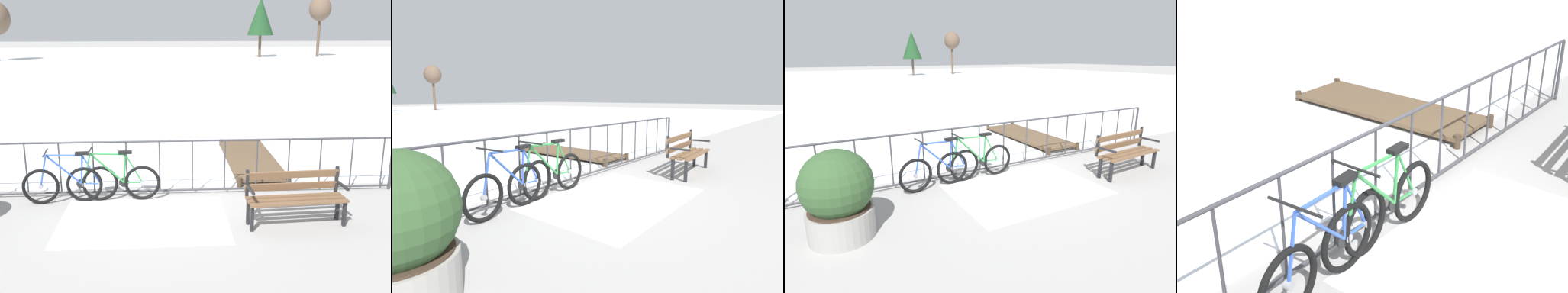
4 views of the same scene
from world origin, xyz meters
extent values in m
plane|color=gray|center=(0.00, 0.00, 0.00)|extent=(160.00, 160.00, 0.00)
cube|color=silver|center=(0.00, 28.40, 0.01)|extent=(80.00, 56.00, 0.03)
cube|color=white|center=(-0.26, -1.20, 0.00)|extent=(2.77, 1.94, 0.01)
cylinder|color=#38383D|center=(0.00, 0.00, 1.05)|extent=(9.00, 0.04, 0.04)
cylinder|color=#38383D|center=(0.00, 0.00, 0.08)|extent=(9.00, 0.04, 0.04)
cylinder|color=#38383D|center=(4.50, 0.00, 0.53)|extent=(0.06, 0.06, 1.05)
cylinder|color=#38383D|center=(-2.47, 0.00, 0.57)|extent=(0.03, 0.03, 0.97)
cylinder|color=#38383D|center=(-1.85, 0.00, 0.57)|extent=(0.03, 0.03, 0.97)
cylinder|color=#38383D|center=(-1.23, 0.00, 0.57)|extent=(0.03, 0.03, 0.97)
cylinder|color=#38383D|center=(-0.62, 0.00, 0.57)|extent=(0.03, 0.03, 0.97)
cylinder|color=#38383D|center=(0.00, 0.00, 0.57)|extent=(0.03, 0.03, 0.97)
cylinder|color=#38383D|center=(0.62, 0.00, 0.57)|extent=(0.03, 0.03, 0.97)
cylinder|color=#38383D|center=(1.23, 0.00, 0.57)|extent=(0.03, 0.03, 0.97)
cylinder|color=#38383D|center=(1.85, 0.00, 0.57)|extent=(0.03, 0.03, 0.97)
cylinder|color=#38383D|center=(2.47, 0.00, 0.57)|extent=(0.03, 0.03, 0.97)
cylinder|color=#38383D|center=(3.09, 0.00, 0.57)|extent=(0.03, 0.03, 0.97)
cylinder|color=#38383D|center=(3.70, 0.00, 0.57)|extent=(0.03, 0.03, 0.97)
cylinder|color=#38383D|center=(4.32, 0.00, 0.57)|extent=(0.03, 0.03, 0.97)
torus|color=black|center=(-0.32, -0.25, 0.33)|extent=(0.66, 0.07, 0.66)
cylinder|color=gray|center=(-0.32, -0.25, 0.33)|extent=(0.08, 0.06, 0.08)
torus|color=black|center=(-1.37, -0.28, 0.33)|extent=(0.66, 0.07, 0.66)
cylinder|color=gray|center=(-1.37, -0.28, 0.33)|extent=(0.08, 0.06, 0.08)
cylinder|color=#2D843D|center=(-0.63, -0.26, 0.62)|extent=(0.08, 0.04, 0.53)
cylinder|color=#2D843D|center=(-0.95, -0.27, 0.63)|extent=(0.61, 0.05, 0.59)
cylinder|color=#2D843D|center=(-0.93, -0.27, 0.90)|extent=(0.63, 0.05, 0.07)
cylinder|color=#2D843D|center=(-0.49, -0.26, 0.34)|extent=(0.34, 0.04, 0.05)
cylinder|color=#2D843D|center=(-0.46, -0.26, 0.61)|extent=(0.32, 0.04, 0.56)
cylinder|color=#2D843D|center=(-1.30, -0.28, 0.62)|extent=(0.16, 0.04, 0.59)
cube|color=black|center=(-0.61, -0.26, 0.92)|extent=(0.24, 0.10, 0.05)
cylinder|color=black|center=(-1.24, -0.27, 0.96)|extent=(0.04, 0.52, 0.03)
cylinder|color=black|center=(-0.65, -0.26, 0.35)|extent=(0.18, 0.02, 0.18)
torus|color=black|center=(-1.09, -0.25, 0.33)|extent=(0.66, 0.12, 0.66)
cylinder|color=gray|center=(-1.09, -0.25, 0.33)|extent=(0.08, 0.07, 0.08)
torus|color=black|center=(-2.13, -0.35, 0.33)|extent=(0.66, 0.12, 0.66)
cylinder|color=gray|center=(-2.13, -0.35, 0.33)|extent=(0.08, 0.07, 0.08)
cylinder|color=#2D51B2|center=(-1.40, -0.28, 0.62)|extent=(0.08, 0.04, 0.53)
cylinder|color=#2D51B2|center=(-1.71, -0.31, 0.63)|extent=(0.61, 0.09, 0.59)
cylinder|color=#2D51B2|center=(-1.69, -0.31, 0.90)|extent=(0.63, 0.10, 0.07)
cylinder|color=#2D51B2|center=(-1.25, -0.27, 0.34)|extent=(0.34, 0.06, 0.05)
cylinder|color=#2D51B2|center=(-1.23, -0.26, 0.61)|extent=(0.32, 0.06, 0.56)
cylinder|color=#2D51B2|center=(-2.07, -0.34, 0.62)|extent=(0.16, 0.05, 0.59)
cube|color=black|center=(-1.38, -0.28, 0.92)|extent=(0.25, 0.12, 0.05)
cylinder|color=black|center=(-2.01, -0.34, 0.96)|extent=(0.08, 0.52, 0.03)
cylinder|color=black|center=(-1.42, -0.28, 0.35)|extent=(0.18, 0.04, 0.18)
cube|color=brown|center=(2.19, -1.38, 0.44)|extent=(1.60, 0.20, 0.04)
cube|color=brown|center=(2.20, -1.54, 0.44)|extent=(1.60, 0.20, 0.04)
cube|color=brown|center=(2.21, -1.69, 0.44)|extent=(1.60, 0.20, 0.04)
cube|color=brown|center=(2.19, -1.29, 0.58)|extent=(1.60, 0.16, 0.12)
cube|color=brown|center=(2.19, -1.29, 0.78)|extent=(1.60, 0.16, 0.12)
cube|color=black|center=(2.97, -1.62, 0.22)|extent=(0.05, 0.06, 0.44)
cube|color=black|center=(2.95, -1.36, 0.22)|extent=(0.05, 0.06, 0.44)
cube|color=black|center=(2.95, -1.24, 0.67)|extent=(0.05, 0.05, 0.45)
cube|color=black|center=(2.96, -1.49, 0.64)|extent=(0.07, 0.40, 0.04)
cube|color=black|center=(1.45, -1.72, 0.22)|extent=(0.05, 0.06, 0.44)
cube|color=black|center=(1.44, -1.46, 0.22)|extent=(0.05, 0.06, 0.44)
cube|color=black|center=(1.43, -1.34, 0.67)|extent=(0.05, 0.05, 0.45)
cube|color=black|center=(1.45, -1.59, 0.64)|extent=(0.07, 0.40, 0.04)
cube|color=brown|center=(2.08, 1.87, 0.12)|extent=(1.10, 3.14, 0.06)
cylinder|color=#3C2E20|center=(1.58, 0.30, 0.10)|extent=(0.10, 0.10, 0.20)
cylinder|color=#3C2E20|center=(2.57, 0.30, 0.10)|extent=(0.10, 0.10, 0.20)
cylinder|color=#3C2E20|center=(1.58, 3.44, 0.10)|extent=(0.10, 0.10, 0.20)
cylinder|color=#3C2E20|center=(2.57, 3.44, 0.10)|extent=(0.10, 0.10, 0.20)
cylinder|color=brown|center=(9.24, 36.57, 1.76)|extent=(0.26, 0.26, 3.51)
cone|color=#193D1E|center=(9.24, 36.57, 3.85)|extent=(2.50, 2.50, 3.49)
cylinder|color=brown|center=(15.02, 36.81, 1.97)|extent=(0.28, 0.28, 3.94)
ellipsoid|color=brown|center=(15.02, 36.81, 4.56)|extent=(2.09, 2.09, 2.30)
camera|label=1|loc=(0.14, -8.32, 3.16)|focal=42.37mm
camera|label=2|loc=(-4.36, -3.87, 1.64)|focal=28.43mm
camera|label=3|loc=(-3.72, -5.74, 2.44)|focal=29.36mm
camera|label=4|loc=(-4.16, -2.79, 2.87)|focal=46.62mm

